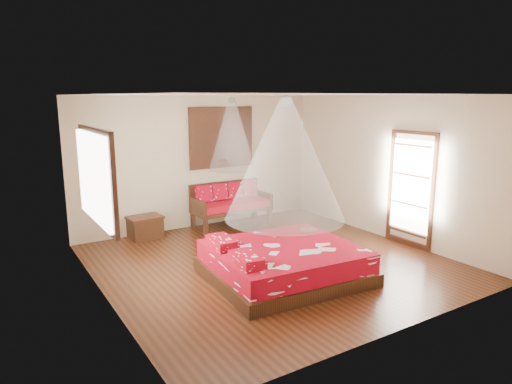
% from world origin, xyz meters
% --- Properties ---
extents(room, '(5.54, 5.54, 2.84)m').
position_xyz_m(room, '(0.00, 0.00, 1.40)').
color(room, black).
rests_on(room, ground).
extents(bed, '(2.39, 2.19, 0.65)m').
position_xyz_m(bed, '(-0.22, -0.65, 0.25)').
color(bed, black).
rests_on(bed, floor).
extents(daybed, '(1.68, 0.75, 0.94)m').
position_xyz_m(daybed, '(0.51, 2.38, 0.52)').
color(daybed, black).
rests_on(daybed, floor).
extents(storage_chest, '(0.69, 0.54, 0.45)m').
position_xyz_m(storage_chest, '(-1.37, 2.45, 0.23)').
color(storage_chest, black).
rests_on(storage_chest, floor).
extents(shutter_panel, '(1.52, 0.06, 1.32)m').
position_xyz_m(shutter_panel, '(0.51, 2.72, 1.90)').
color(shutter_panel, black).
rests_on(shutter_panel, wall_back).
extents(window_left, '(0.10, 1.74, 1.34)m').
position_xyz_m(window_left, '(-2.71, 0.20, 1.70)').
color(window_left, black).
rests_on(window_left, wall_left).
extents(glazed_door, '(0.08, 1.02, 2.16)m').
position_xyz_m(glazed_door, '(2.72, -0.60, 1.07)').
color(glazed_door, black).
rests_on(glazed_door, floor).
extents(wine_tray, '(0.30, 0.30, 0.24)m').
position_xyz_m(wine_tray, '(0.66, -0.17, 0.56)').
color(wine_tray, brown).
rests_on(wine_tray, bed).
extents(mosquito_net_main, '(1.82, 1.82, 1.80)m').
position_xyz_m(mosquito_net_main, '(-0.20, -0.65, 1.85)').
color(mosquito_net_main, white).
rests_on(mosquito_net_main, ceiling).
extents(mosquito_net_daybed, '(0.99, 0.99, 1.50)m').
position_xyz_m(mosquito_net_daybed, '(0.51, 2.25, 2.00)').
color(mosquito_net_daybed, white).
rests_on(mosquito_net_daybed, ceiling).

